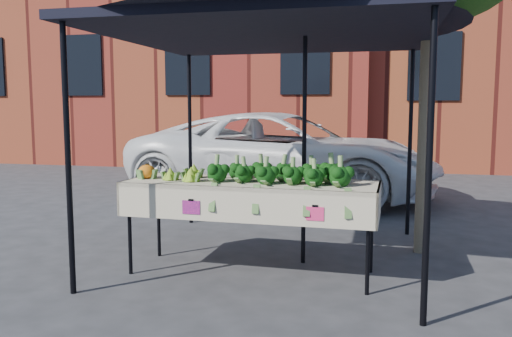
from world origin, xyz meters
The scene contains 9 objects.
ground centered at (0.00, 0.00, 0.00)m, with size 90.00×90.00×0.00m, color #2C2C2E.
table centered at (0.17, -0.04, 0.45)m, with size 2.42×0.86×0.90m.
canopy centered at (0.26, 0.51, 1.37)m, with size 3.16×3.16×2.74m, color black, non-canonical shape.
broccoli_heap centered at (0.44, -0.02, 1.02)m, with size 1.35×0.55×0.24m, color black.
romanesco_cluster centered at (-0.50, -0.06, 0.99)m, with size 0.42×0.46×0.19m, color #A6B926.
cauliflower_pair centered at (-0.88, -0.09, 0.98)m, with size 0.19×0.19×0.17m, color orange.
vehicle centered at (-0.34, 4.33, 2.71)m, with size 2.50×1.51×5.42m, color white.
street_tree centered at (1.82, 1.13, 2.16)m, with size 2.19×2.19×4.32m, color #1E4C14, non-canonical shape.
building_left centered at (-5.00, 12.00, 4.50)m, with size 12.00×8.00×9.00m, color maroon.
Camera 1 is at (1.39, -4.89, 1.61)m, focal length 37.27 mm.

